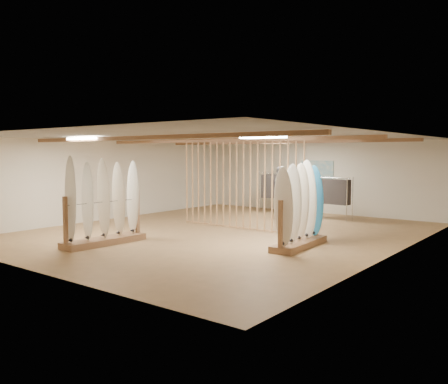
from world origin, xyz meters
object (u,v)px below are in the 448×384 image
Objects in this scene: rack_left at (104,216)px; shopper_b at (296,192)px; clothing_rack_a at (280,186)px; clothing_rack_b at (331,192)px; shopper_a at (281,189)px; rack_right at (300,219)px.

rack_left reaches higher than shopper_b.
clothing_rack_a is 2.43m from clothing_rack_b.
rack_left is 8.23m from clothing_rack_b.
clothing_rack_a is (0.28, 8.23, 0.31)m from rack_left.
clothing_rack_b is at bearing -22.10° from clothing_rack_a.
clothing_rack_b is at bearing -142.79° from shopper_a.
clothing_rack_b is (-1.50, 5.03, 0.28)m from rack_right.
shopper_a reaches higher than rack_right.
shopper_a is (-3.02, 4.16, 0.35)m from rack_right.
rack_right is 5.15m from shopper_a.
shopper_b is at bearing 81.14° from rack_left.
shopper_a is (0.86, -1.32, 0.01)m from clothing_rack_a.
rack_left is at bearing -72.81° from shopper_b.
rack_right is at bearing 133.45° from shopper_a.
shopper_b is at bearing -118.06° from shopper_a.
rack_left is 1.22× the size of shopper_b.
rack_right reaches higher than clothing_rack_b.
rack_left is 7.02m from shopper_a.
clothing_rack_b is at bearing 102.47° from rack_right.
clothing_rack_a is 0.76× the size of shopper_a.
shopper_a is at bearing -97.07° from shopper_b.
clothing_rack_a is 0.85× the size of shopper_b.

